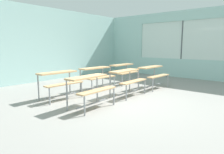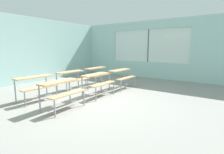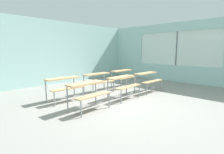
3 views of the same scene
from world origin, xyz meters
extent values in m
cube|color=gray|center=(0.00, 0.00, -0.03)|extent=(10.00, 9.00, 0.05)
cube|color=#A8D1CC|center=(0.00, 4.50, 1.50)|extent=(10.00, 0.12, 3.00)
cube|color=#A8D1CC|center=(5.00, 0.00, 0.42)|extent=(0.12, 9.00, 0.85)
cube|color=#A8D1CC|center=(5.00, 0.00, 2.77)|extent=(0.12, 9.00, 0.45)
cube|color=#A8D1CC|center=(5.00, 3.55, 1.70)|extent=(0.12, 1.90, 1.70)
cube|color=silver|center=(5.00, 0.50, 1.70)|extent=(0.02, 4.20, 1.70)
cube|color=#4C5156|center=(5.00, 0.50, 1.70)|extent=(0.06, 0.05, 1.70)
cube|color=tan|center=(-0.92, 0.42, 0.72)|extent=(1.11, 0.36, 0.04)
cube|color=tan|center=(-0.91, 0.10, 0.44)|extent=(1.11, 0.26, 0.03)
cylinder|color=gray|center=(-1.43, 0.54, 0.36)|extent=(0.04, 0.04, 0.72)
cylinder|color=gray|center=(-0.43, 0.57, 0.36)|extent=(0.04, 0.04, 0.72)
cylinder|color=gray|center=(-1.40, -0.01, 0.22)|extent=(0.04, 0.04, 0.44)
cylinder|color=gray|center=(-0.40, 0.03, 0.22)|extent=(0.04, 0.04, 0.44)
cube|color=gray|center=(-0.91, 0.28, 0.10)|extent=(1.00, 0.07, 0.03)
cube|color=tan|center=(0.59, 0.45, 0.72)|extent=(1.11, 0.36, 0.04)
cube|color=tan|center=(0.60, 0.13, 0.44)|extent=(1.11, 0.26, 0.03)
cylinder|color=gray|center=(0.09, 0.57, 0.36)|extent=(0.04, 0.04, 0.72)
cylinder|color=gray|center=(1.09, 0.61, 0.36)|extent=(0.04, 0.04, 0.72)
cylinder|color=gray|center=(0.11, 0.02, 0.22)|extent=(0.04, 0.04, 0.44)
cylinder|color=gray|center=(1.11, 0.06, 0.22)|extent=(0.04, 0.04, 0.44)
cube|color=gray|center=(0.60, 0.31, 0.10)|extent=(1.00, 0.06, 0.03)
cube|color=tan|center=(2.02, 0.40, 0.72)|extent=(1.11, 0.37, 0.04)
cube|color=tan|center=(2.01, 0.08, 0.44)|extent=(1.11, 0.27, 0.03)
cylinder|color=gray|center=(1.53, 0.56, 0.36)|extent=(0.04, 0.04, 0.72)
cylinder|color=gray|center=(2.53, 0.51, 0.36)|extent=(0.04, 0.04, 0.72)
cylinder|color=gray|center=(1.51, 0.01, 0.22)|extent=(0.04, 0.04, 0.44)
cylinder|color=gray|center=(2.51, -0.04, 0.22)|extent=(0.04, 0.04, 0.44)
cube|color=gray|center=(2.02, 0.26, 0.10)|extent=(1.00, 0.08, 0.03)
cube|color=tan|center=(-0.90, 1.63, 0.72)|extent=(1.11, 0.37, 0.04)
cube|color=tan|center=(-0.91, 1.31, 0.44)|extent=(1.11, 0.27, 0.03)
cylinder|color=gray|center=(-1.39, 1.80, 0.36)|extent=(0.04, 0.04, 0.72)
cylinder|color=gray|center=(-0.39, 1.75, 0.36)|extent=(0.04, 0.04, 0.72)
cylinder|color=gray|center=(-1.41, 1.25, 0.22)|extent=(0.04, 0.04, 0.44)
cylinder|color=gray|center=(-0.41, 1.20, 0.22)|extent=(0.04, 0.04, 0.44)
cube|color=gray|center=(-0.90, 1.49, 0.10)|extent=(1.00, 0.07, 0.03)
cube|color=tan|center=(0.57, 1.65, 0.72)|extent=(1.11, 0.37, 0.04)
cube|color=tan|center=(0.55, 1.33, 0.44)|extent=(1.11, 0.27, 0.03)
cylinder|color=gray|center=(0.08, 1.81, 0.36)|extent=(0.04, 0.04, 0.72)
cylinder|color=gray|center=(1.07, 1.77, 0.36)|extent=(0.04, 0.04, 0.72)
cylinder|color=gray|center=(0.05, 1.26, 0.22)|extent=(0.04, 0.04, 0.44)
cylinder|color=gray|center=(1.05, 1.22, 0.22)|extent=(0.04, 0.04, 0.44)
cube|color=gray|center=(0.56, 1.51, 0.10)|extent=(1.00, 0.08, 0.03)
cube|color=tan|center=(2.06, 1.67, 0.72)|extent=(1.10, 0.33, 0.04)
cube|color=tan|center=(2.05, 1.35, 0.44)|extent=(1.10, 0.23, 0.03)
cylinder|color=gray|center=(1.56, 1.81, 0.36)|extent=(0.04, 0.04, 0.72)
cylinder|color=gray|center=(2.56, 1.80, 0.36)|extent=(0.04, 0.04, 0.72)
cylinder|color=gray|center=(1.55, 1.26, 0.22)|extent=(0.04, 0.04, 0.44)
cylinder|color=gray|center=(2.55, 1.25, 0.22)|extent=(0.04, 0.04, 0.44)
cube|color=gray|center=(2.05, 1.53, 0.10)|extent=(1.00, 0.04, 0.03)
camera|label=1|loc=(-4.12, -3.05, 1.44)|focal=32.42mm
camera|label=2|loc=(-3.80, -3.30, 1.60)|focal=28.00mm
camera|label=3|loc=(-3.80, -3.30, 1.60)|focal=28.00mm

